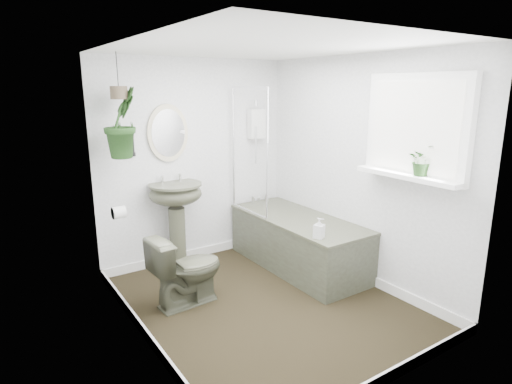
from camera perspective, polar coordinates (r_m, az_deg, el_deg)
floor at (r=4.17m, az=1.18°, el=-14.70°), size 2.30×2.80×0.02m
ceiling at (r=3.68m, az=1.37°, el=18.92°), size 2.30×2.80×0.02m
wall_back at (r=4.96m, az=-8.12°, el=4.02°), size 2.30×0.02×2.30m
wall_front at (r=2.77m, az=18.28°, el=-4.42°), size 2.30×0.02×2.30m
wall_left at (r=3.26m, az=-15.71°, el=-1.52°), size 0.02×2.80×2.30m
wall_right at (r=4.51m, az=13.45°, el=2.81°), size 0.02×2.80×2.30m
skirting at (r=4.15m, az=1.19°, el=-13.97°), size 2.30×2.80×0.10m
bathtub at (r=4.86m, az=5.61°, el=-6.65°), size 0.72×1.72×0.58m
bath_screen at (r=4.80m, az=-0.90°, el=5.41°), size 0.04×0.72×1.40m
shower_box at (r=5.24m, az=0.06°, el=9.09°), size 0.20×0.10×0.35m
oval_mirror at (r=4.75m, az=-11.64°, el=7.70°), size 0.46×0.03×0.62m
wall_sconce at (r=4.61m, az=-16.15°, el=6.02°), size 0.04×0.04×0.22m
toilet_roll_holder at (r=3.99m, az=-17.84°, el=-2.62°), size 0.11×0.11×0.11m
window_recess at (r=3.95m, az=20.63°, el=8.12°), size 0.08×1.00×0.90m
window_sill at (r=3.95m, az=19.52°, el=2.04°), size 0.18×1.00×0.04m
window_blinds at (r=3.92m, az=20.24°, el=8.11°), size 0.01×0.86×0.76m
toilet at (r=4.07m, az=-9.20°, el=-10.12°), size 0.70×0.43×0.69m
pedestal_sink at (r=4.84m, az=-10.47°, el=-4.41°), size 0.67×0.61×0.98m
sill_plant at (r=3.88m, az=21.30°, el=4.00°), size 0.27×0.25×0.27m
hanging_plant at (r=4.32m, az=-17.55°, el=8.83°), size 0.46×0.48×0.67m
soap_bottle at (r=4.12m, az=8.41°, el=-4.79°), size 0.12×0.12×0.20m
hanging_pot at (r=4.31m, az=-17.82°, el=12.51°), size 0.16×0.16×0.12m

